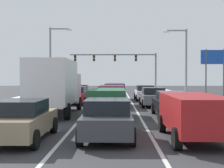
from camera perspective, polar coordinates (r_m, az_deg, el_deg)
ground_plane at (r=23.50m, az=0.06°, el=-4.47°), size 121.89×121.89×0.00m
lane_stripe_between_right_lane_and_center_lane at (r=28.20m, az=3.66°, el=-3.50°), size 0.14×51.57×0.01m
lane_stripe_between_center_lane_and_left_lane at (r=28.25m, az=-3.26°, el=-3.49°), size 0.14×51.57×0.01m
snow_bank_right_shoulder at (r=28.93m, az=14.22°, el=-2.94°), size 1.74×51.57×0.48m
snow_bank_left_shoulder at (r=29.09m, az=-13.74°, el=-2.68°), size 1.75×51.57×0.73m
suv_red_right_lane_nearest at (r=12.30m, az=14.51°, el=-5.02°), size 2.16×4.90×1.67m
sedan_black_right_lane_second at (r=19.07m, az=10.62°, el=-3.53°), size 2.00×4.50×1.51m
sedan_gray_right_lane_third at (r=25.61m, az=7.35°, el=-2.29°), size 2.00×4.50×1.51m
sedan_white_right_lane_fourth at (r=32.25m, az=5.90°, el=-1.55°), size 2.00×4.50×1.51m
sedan_charcoal_center_lane_nearest at (r=12.29m, az=-0.81°, el=-6.16°), size 2.00×4.50×1.51m
suv_green_center_lane_second at (r=18.04m, az=-0.82°, el=-2.98°), size 2.16×4.90×1.67m
suv_maroon_center_lane_third at (r=25.39m, az=-0.04°, el=-1.74°), size 2.16×4.90×1.67m
suv_navy_center_lane_fourth at (r=32.66m, az=0.52°, el=-1.07°), size 2.16×4.90×1.67m
sedan_tan_left_lane_nearest at (r=12.31m, az=-15.95°, el=-6.20°), size 2.00×4.50×1.51m
box_truck_left_lane_second at (r=20.12m, az=-10.13°, el=-0.03°), size 2.53×7.20×3.36m
sedan_red_left_lane_third at (r=28.06m, az=-6.51°, el=-1.98°), size 2.00×4.50×1.51m
sedan_black_left_lane_fourth at (r=33.93m, az=-5.78°, el=-1.41°), size 2.00×4.50×1.51m
traffic_light_gantry at (r=51.57m, az=1.99°, el=4.10°), size 14.00×0.47×6.20m
street_lamp_right_mid at (r=35.91m, az=12.56°, el=4.82°), size 2.66×0.36×7.60m
street_lamp_left_mid at (r=37.93m, az=-10.46°, el=5.05°), size 2.66×0.36×8.11m
roadside_sign_right at (r=37.88m, az=17.96°, el=3.74°), size 3.20×0.16×5.50m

